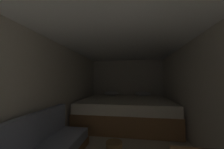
# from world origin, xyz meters

# --- Properties ---
(wall_back) EXTENTS (2.80, 0.05, 2.07)m
(wall_back) POSITION_xyz_m (0.00, 4.76, 1.03)
(wall_back) COLOR beige
(wall_back) RESTS_ON ground
(wall_left) EXTENTS (0.05, 5.43, 2.07)m
(wall_left) POSITION_xyz_m (-1.37, 2.02, 1.03)
(wall_left) COLOR beige
(wall_left) RESTS_ON ground
(wall_right) EXTENTS (0.05, 5.43, 2.07)m
(wall_right) POSITION_xyz_m (1.37, 2.02, 1.03)
(wall_right) COLOR beige
(wall_right) RESTS_ON ground
(ceiling_slab) EXTENTS (2.80, 5.43, 0.05)m
(ceiling_slab) POSITION_xyz_m (0.00, 2.02, 2.09)
(ceiling_slab) COLOR white
(ceiling_slab) RESTS_ON wall_left
(bed) EXTENTS (2.58, 2.09, 0.88)m
(bed) POSITION_xyz_m (0.00, 3.65, 0.37)
(bed) COLOR olive
(bed) RESTS_ON ground
(wicker_basket) EXTENTS (0.29, 0.29, 0.20)m
(wicker_basket) POSITION_xyz_m (-0.13, 1.97, 0.10)
(wicker_basket) COLOR olive
(wicker_basket) RESTS_ON ground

